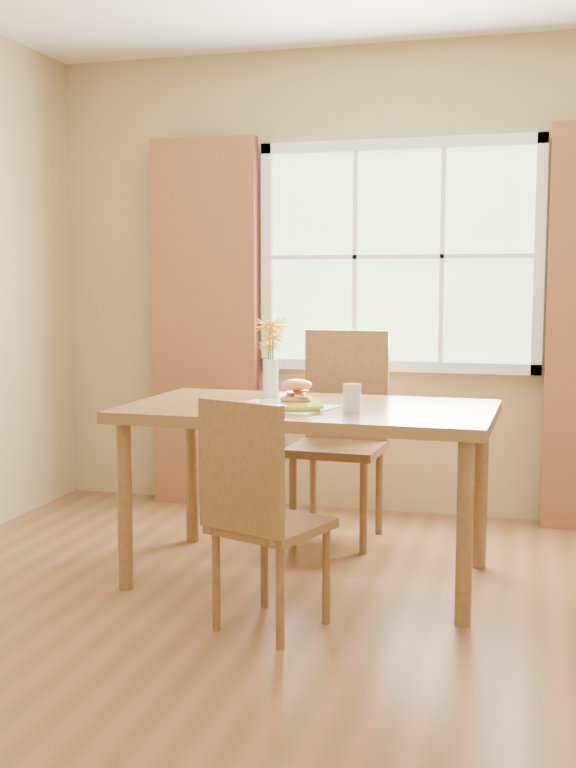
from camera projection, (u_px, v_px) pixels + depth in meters
The scene contains 11 objects.
room at pixel (327, 283), 3.36m from camera, with size 4.24×3.84×2.74m.
window at pixel (398, 257), 5.14m from camera, with size 1.62×0.06×1.32m.
curtain_left at pixel (205, 325), 5.40m from camera, with size 0.65×0.08×2.20m, color maroon.
dining_table at pixel (309, 424), 4.06m from camera, with size 1.67×0.97×0.80m.
chair_near at pixel (259, 506), 3.43m from camera, with size 0.49×0.49×0.92m.
chair_far at pixel (342, 425), 4.76m from camera, with size 0.48×0.48×1.10m.
placemat at pixel (280, 407), 3.99m from camera, with size 0.45×0.33×0.01m, color #E4EAC7.
plate at pixel (291, 406), 3.93m from camera, with size 0.27×0.27×0.01m, color #A5B92E.
croissant_sandwich at pixel (296, 392), 3.98m from camera, with size 0.16×0.13×0.11m.
water_glass at pixel (352, 398), 3.86m from camera, with size 0.08×0.08×0.12m.
flower_vase at pixel (271, 348), 4.28m from camera, with size 0.16×0.16×0.38m.
Camera 1 is at (0.74, -3.31, 1.35)m, focal length 42.00 mm.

